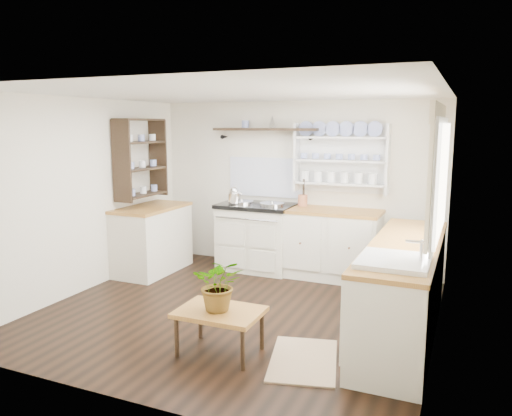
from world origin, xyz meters
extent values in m
cube|color=black|center=(0.00, 0.00, 0.00)|extent=(4.00, 3.80, 0.01)
cube|color=silver|center=(0.00, 1.90, 1.15)|extent=(4.00, 0.02, 2.30)
cube|color=silver|center=(2.00, 0.00, 1.15)|extent=(0.02, 3.80, 2.30)
cube|color=silver|center=(-2.00, 0.00, 1.15)|extent=(0.02, 3.80, 2.30)
cube|color=white|center=(0.00, 0.00, 2.30)|extent=(4.00, 3.80, 0.01)
cube|color=white|center=(1.96, 0.15, 1.50)|extent=(0.04, 1.40, 1.00)
cube|color=white|center=(1.94, 0.15, 1.50)|extent=(0.02, 1.50, 1.10)
cube|color=#FFE9CB|center=(1.92, 0.15, 2.08)|extent=(0.04, 1.55, 0.18)
cube|color=silver|center=(-0.44, 1.57, 0.43)|extent=(0.98, 0.64, 0.86)
cube|color=black|center=(-0.44, 1.57, 0.89)|extent=(1.02, 0.68, 0.05)
cylinder|color=silver|center=(-0.67, 1.57, 0.93)|extent=(0.33, 0.33, 0.03)
cylinder|color=silver|center=(-0.22, 1.57, 0.93)|extent=(0.33, 0.33, 0.03)
cylinder|color=silver|center=(-0.44, 1.21, 0.77)|extent=(0.88, 0.02, 0.02)
cube|color=#EDE4CC|center=(0.60, 1.60, 0.44)|extent=(1.25, 0.60, 0.88)
cube|color=brown|center=(0.60, 1.60, 0.88)|extent=(1.27, 0.63, 0.04)
cube|color=#EDE4CC|center=(1.70, 0.10, 0.44)|extent=(0.60, 2.40, 0.88)
cube|color=brown|center=(1.70, 0.10, 0.88)|extent=(0.62, 2.43, 0.04)
cube|color=white|center=(1.70, -0.65, 0.80)|extent=(0.55, 0.60, 0.28)
cylinder|color=silver|center=(1.90, -0.65, 1.00)|extent=(0.02, 0.02, 0.22)
cube|color=#EDE4CC|center=(-1.70, 0.90, 0.44)|extent=(0.60, 1.10, 0.88)
cube|color=brown|center=(-1.70, 0.90, 0.88)|extent=(0.62, 1.13, 0.04)
cube|color=white|center=(0.65, 1.88, 1.55)|extent=(1.20, 0.03, 0.90)
cube|color=white|center=(0.65, 1.79, 1.55)|extent=(1.20, 0.22, 0.02)
cylinder|color=navy|center=(0.65, 1.80, 1.82)|extent=(0.20, 0.02, 0.20)
cube|color=black|center=(-0.40, 1.77, 1.92)|extent=(1.50, 0.24, 0.04)
cone|color=black|center=(-1.05, 1.84, 1.81)|extent=(0.06, 0.20, 0.06)
cone|color=black|center=(0.25, 1.84, 1.81)|extent=(0.06, 0.20, 0.06)
cube|color=black|center=(-1.84, 0.90, 1.55)|extent=(0.28, 0.80, 1.05)
cylinder|color=#A9603E|center=(0.18, 1.68, 0.98)|extent=(0.13, 0.13, 0.15)
cube|color=brown|center=(0.29, -0.94, 0.37)|extent=(0.73, 0.53, 0.04)
cylinder|color=black|center=(-0.03, -1.15, 0.18)|extent=(0.04, 0.04, 0.35)
cylinder|color=black|center=(-0.03, -0.73, 0.18)|extent=(0.04, 0.04, 0.35)
cylinder|color=black|center=(0.60, -1.14, 0.18)|extent=(0.04, 0.04, 0.35)
cylinder|color=black|center=(0.60, -0.73, 0.18)|extent=(0.04, 0.04, 0.35)
imported|color=#3F7233|center=(0.29, -0.94, 0.63)|extent=(0.53, 0.49, 0.47)
cube|color=#977258|center=(1.01, -0.80, 0.01)|extent=(0.73, 0.95, 0.02)
camera|label=1|loc=(2.21, -4.60, 1.99)|focal=35.00mm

